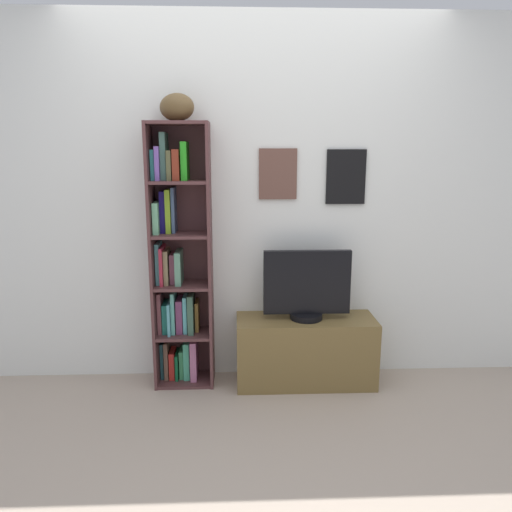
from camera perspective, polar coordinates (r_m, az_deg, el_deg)
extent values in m
cube|color=tan|center=(2.74, 0.96, -23.82)|extent=(5.20, 5.20, 0.04)
cube|color=silver|center=(3.36, -0.07, 6.22)|extent=(4.80, 0.06, 2.47)
cube|color=brown|center=(3.31, 2.59, 9.60)|extent=(0.26, 0.02, 0.34)
cube|color=tan|center=(3.31, 2.59, 9.59)|extent=(0.21, 0.01, 0.29)
cube|color=black|center=(3.38, 10.52, 9.12)|extent=(0.27, 0.02, 0.37)
cube|color=slate|center=(3.38, 10.53, 9.12)|extent=(0.22, 0.01, 0.32)
cube|color=#533031|center=(3.30, -11.96, -0.35)|extent=(0.02, 0.27, 1.77)
cube|color=#533031|center=(3.26, -5.39, -0.30)|extent=(0.02, 0.27, 1.77)
cube|color=#533031|center=(3.40, -8.47, 0.14)|extent=(0.40, 0.01, 1.77)
cube|color=#533031|center=(3.56, -8.23, -14.19)|extent=(0.36, 0.26, 0.02)
cube|color=#533031|center=(3.43, -8.41, -9.00)|extent=(0.36, 0.26, 0.02)
cube|color=#533031|center=(3.32, -8.60, -3.42)|extent=(0.36, 0.26, 0.02)
cube|color=#533031|center=(3.24, -8.79, 2.49)|extent=(0.36, 0.26, 0.02)
cube|color=#533031|center=(3.20, -8.99, 8.60)|extent=(0.36, 0.26, 0.02)
cube|color=#533031|center=(3.20, -9.22, 15.16)|extent=(0.36, 0.26, 0.02)
cube|color=#255258|center=(3.57, -10.85, -11.74)|extent=(0.02, 0.14, 0.26)
cube|color=brown|center=(3.56, -10.38, -11.73)|extent=(0.03, 0.16, 0.27)
cube|color=red|center=(3.57, -9.74, -12.28)|extent=(0.04, 0.15, 0.20)
cube|color=#0F562E|center=(3.56, -9.18, -12.44)|extent=(0.02, 0.17, 0.18)
cube|color=#398957|center=(3.56, -8.67, -12.21)|extent=(0.03, 0.15, 0.21)
cube|color=#42A37C|center=(3.54, -8.08, -11.80)|extent=(0.04, 0.16, 0.27)
cube|color=#AF658A|center=(3.52, -7.28, -11.76)|extent=(0.04, 0.19, 0.29)
cube|color=brown|center=(3.42, -11.11, -6.37)|extent=(0.03, 0.18, 0.29)
cube|color=#1F6D61|center=(3.43, -10.50, -7.01)|extent=(0.04, 0.18, 0.21)
cube|color=#529BA7|center=(3.41, -10.02, -6.99)|extent=(0.02, 0.21, 0.22)
cube|color=#59A99B|center=(3.41, -9.60, -6.37)|extent=(0.03, 0.18, 0.29)
cube|color=#693356|center=(3.42, -8.89, -6.79)|extent=(0.04, 0.17, 0.23)
cube|color=#59B1B8|center=(3.41, -8.24, -6.60)|extent=(0.03, 0.17, 0.26)
cube|color=#385A47|center=(3.39, -7.60, -6.55)|extent=(0.04, 0.20, 0.27)
cube|color=brown|center=(3.43, -6.91, -6.91)|extent=(0.02, 0.14, 0.21)
cube|color=#58A4A8|center=(3.34, -11.32, -0.78)|extent=(0.03, 0.17, 0.28)
cube|color=#A22438|center=(3.32, -10.90, -1.03)|extent=(0.02, 0.20, 0.26)
cube|color=olive|center=(3.33, -10.39, -1.17)|extent=(0.03, 0.18, 0.23)
cube|color=brown|center=(3.34, -9.69, -1.37)|extent=(0.03, 0.15, 0.20)
cube|color=slate|center=(3.31, -9.03, -1.27)|extent=(0.04, 0.20, 0.22)
cube|color=#71BA8D|center=(3.27, -11.51, 4.46)|extent=(0.04, 0.20, 0.21)
cube|color=#170E57|center=(3.29, -10.80, 5.14)|extent=(0.03, 0.14, 0.27)
cube|color=olive|center=(3.27, -10.18, 5.24)|extent=(0.03, 0.16, 0.29)
cube|color=#3E5270|center=(3.27, -9.61, 5.37)|extent=(0.02, 0.14, 0.30)
cube|color=teal|center=(3.25, -11.86, 10.43)|extent=(0.02, 0.18, 0.19)
cube|color=#7853AE|center=(3.23, -11.33, 10.62)|extent=(0.03, 0.20, 0.21)
cube|color=#3E6256|center=(3.24, -10.71, 11.42)|extent=(0.04, 0.18, 0.30)
cube|color=brown|center=(3.22, -10.01, 10.44)|extent=(0.03, 0.21, 0.19)
cube|color=maroon|center=(3.21, -9.24, 10.53)|extent=(0.04, 0.21, 0.19)
cube|color=green|center=(3.22, -8.35, 10.98)|extent=(0.04, 0.19, 0.24)
ellipsoid|color=brown|center=(3.20, -9.28, 16.86)|extent=(0.30, 0.28, 0.17)
cube|color=brown|center=(3.44, 5.82, -10.99)|extent=(0.95, 0.35, 0.47)
cube|color=brown|center=(3.29, 6.24, -12.16)|extent=(0.85, 0.01, 0.30)
cylinder|color=black|center=(3.35, 5.91, -7.00)|extent=(0.22, 0.22, 0.04)
cube|color=black|center=(3.28, 6.00, -3.08)|extent=(0.59, 0.04, 0.44)
cube|color=#B1D2F1|center=(3.27, 6.04, -3.14)|extent=(0.55, 0.01, 0.40)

